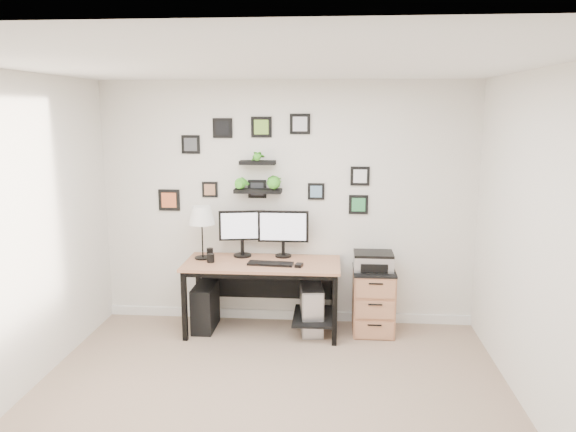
# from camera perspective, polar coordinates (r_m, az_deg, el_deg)

# --- Properties ---
(room) EXTENTS (4.00, 4.00, 4.00)m
(room) POSITION_cam_1_polar(r_m,az_deg,el_deg) (6.33, -0.11, -10.01)
(room) COLOR tan
(room) RESTS_ON ground
(desk) EXTENTS (1.60, 0.70, 0.75)m
(desk) POSITION_cam_1_polar(r_m,az_deg,el_deg) (5.86, -2.23, -5.79)
(desk) COLOR #B47855
(desk) RESTS_ON ground
(monitor_left) EXTENTS (0.49, 0.22, 0.50)m
(monitor_left) POSITION_cam_1_polar(r_m,az_deg,el_deg) (5.96, -4.69, -1.41)
(monitor_left) COLOR black
(monitor_left) RESTS_ON desk
(monitor_right) EXTENTS (0.54, 0.18, 0.50)m
(monitor_right) POSITION_cam_1_polar(r_m,az_deg,el_deg) (5.92, -0.50, -1.40)
(monitor_right) COLOR black
(monitor_right) RESTS_ON desk
(keyboard) EXTENTS (0.47, 0.18, 0.02)m
(keyboard) POSITION_cam_1_polar(r_m,az_deg,el_deg) (5.70, -1.79, -4.86)
(keyboard) COLOR black
(keyboard) RESTS_ON desk
(mouse) EXTENTS (0.09, 0.11, 0.03)m
(mouse) POSITION_cam_1_polar(r_m,az_deg,el_deg) (5.63, 1.11, -5.02)
(mouse) COLOR black
(mouse) RESTS_ON desk
(table_lamp) EXTENTS (0.27, 0.27, 0.56)m
(table_lamp) POSITION_cam_1_polar(r_m,az_deg,el_deg) (5.90, -8.76, -0.07)
(table_lamp) COLOR black
(table_lamp) RESTS_ON desk
(mug) EXTENTS (0.08, 0.08, 0.09)m
(mug) POSITION_cam_1_polar(r_m,az_deg,el_deg) (5.83, -7.86, -4.27)
(mug) COLOR black
(mug) RESTS_ON desk
(pen_cup) EXTENTS (0.07, 0.07, 0.09)m
(pen_cup) POSITION_cam_1_polar(r_m,az_deg,el_deg) (6.06, -7.94, -3.67)
(pen_cup) COLOR black
(pen_cup) RESTS_ON desk
(pc_tower_black) EXTENTS (0.21, 0.48, 0.48)m
(pc_tower_black) POSITION_cam_1_polar(r_m,az_deg,el_deg) (6.08, -8.40, -9.11)
(pc_tower_black) COLOR black
(pc_tower_black) RESTS_ON ground
(pc_tower_grey) EXTENTS (0.27, 0.52, 0.49)m
(pc_tower_grey) POSITION_cam_1_polar(r_m,az_deg,el_deg) (5.96, 2.40, -9.36)
(pc_tower_grey) COLOR gray
(pc_tower_grey) RESTS_ON ground
(file_cabinet) EXTENTS (0.43, 0.53, 0.67)m
(file_cabinet) POSITION_cam_1_polar(r_m,az_deg,el_deg) (5.98, 8.66, -8.49)
(file_cabinet) COLOR #B47855
(file_cabinet) RESTS_ON ground
(printer) EXTENTS (0.40, 0.33, 0.18)m
(printer) POSITION_cam_1_polar(r_m,az_deg,el_deg) (5.85, 8.66, -4.55)
(printer) COLOR silver
(printer) RESTS_ON file_cabinet
(wall_decor) EXTENTS (2.27, 0.18, 1.05)m
(wall_decor) POSITION_cam_1_polar(r_m,az_deg,el_deg) (5.92, -2.89, 4.58)
(wall_decor) COLOR black
(wall_decor) RESTS_ON ground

